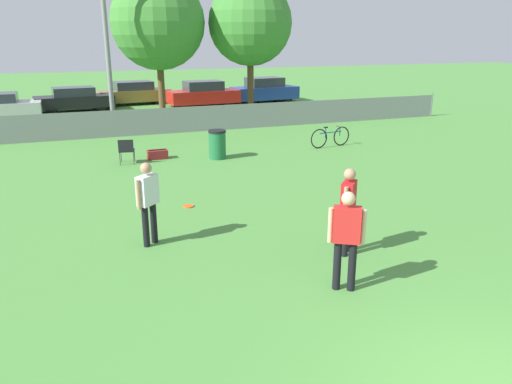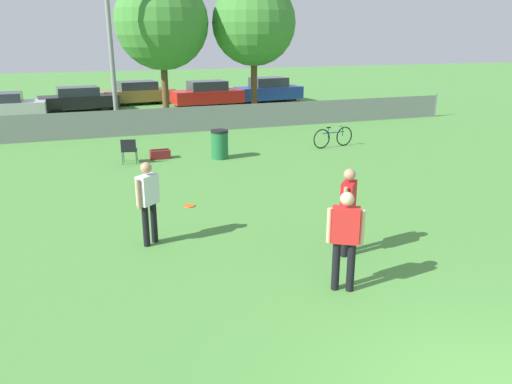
{
  "view_description": "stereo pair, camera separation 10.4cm",
  "coord_description": "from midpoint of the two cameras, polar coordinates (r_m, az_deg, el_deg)",
  "views": [
    {
      "loc": [
        -4.37,
        -3.17,
        4.01
      ],
      "look_at": [
        -1.06,
        5.66,
        1.05
      ],
      "focal_mm": 35.0,
      "sensor_mm": 36.0,
      "label": 1
    },
    {
      "loc": [
        -4.28,
        -3.21,
        4.01
      ],
      "look_at": [
        -1.06,
        5.66,
        1.05
      ],
      "focal_mm": 35.0,
      "sensor_mm": 36.0,
      "label": 2
    }
  ],
  "objects": [
    {
      "name": "fence_backline",
      "position": [
        21.9,
        -8.41,
        8.15
      ],
      "size": [
        26.72,
        0.07,
        1.21
      ],
      "color": "gray",
      "rests_on": "ground_plane"
    },
    {
      "name": "light_pole",
      "position": [
        22.63,
        -16.33,
        17.89
      ],
      "size": [
        0.9,
        0.36,
        7.43
      ],
      "color": "gray",
      "rests_on": "ground_plane"
    },
    {
      "name": "tree_near_pole",
      "position": [
        24.95,
        -10.62,
        18.5
      ],
      "size": [
        4.38,
        4.38,
        6.8
      ],
      "color": "brown",
      "rests_on": "ground_plane"
    },
    {
      "name": "tree_far_right",
      "position": [
        25.67,
        -0.11,
        18.72
      ],
      "size": [
        4.09,
        4.09,
        6.66
      ],
      "color": "brown",
      "rests_on": "ground_plane"
    },
    {
      "name": "player_receiver_white",
      "position": [
        9.98,
        -11.94,
        -0.57
      ],
      "size": [
        0.48,
        0.45,
        1.69
      ],
      "rotation": [
        0.0,
        0.0,
        0.71
      ],
      "color": "black",
      "rests_on": "ground_plane"
    },
    {
      "name": "player_thrower_red",
      "position": [
        8.11,
        10.52,
        -4.75
      ],
      "size": [
        0.53,
        0.41,
        1.69
      ],
      "rotation": [
        0.0,
        0.0,
        -0.54
      ],
      "color": "black",
      "rests_on": "ground_plane"
    },
    {
      "name": "player_defender_red",
      "position": [
        9.48,
        10.77,
        -1.48
      ],
      "size": [
        0.46,
        0.47,
        1.69
      ],
      "rotation": [
        0.0,
        0.0,
        0.84
      ],
      "color": "black",
      "rests_on": "ground_plane"
    },
    {
      "name": "frisbee_disc",
      "position": [
        12.37,
        -7.39,
        -1.57
      ],
      "size": [
        0.27,
        0.27,
        0.03
      ],
      "color": "#E5591E",
      "rests_on": "ground_plane"
    },
    {
      "name": "folding_chair_sideline",
      "position": [
        16.8,
        -14.14,
        4.79
      ],
      "size": [
        0.56,
        0.56,
        0.83
      ],
      "rotation": [
        0.0,
        0.0,
        2.95
      ],
      "color": "#333338",
      "rests_on": "ground_plane"
    },
    {
      "name": "bicycle_sideline",
      "position": [
        19.04,
        8.97,
        6.21
      ],
      "size": [
        1.76,
        0.44,
        0.78
      ],
      "rotation": [
        0.0,
        0.0,
        0.15
      ],
      "color": "black",
      "rests_on": "ground_plane"
    },
    {
      "name": "trash_bin",
      "position": [
        17.05,
        -3.99,
        5.47
      ],
      "size": [
        0.6,
        0.6,
        0.98
      ],
      "color": "#1E6638",
      "rests_on": "ground_plane"
    },
    {
      "name": "gear_bag_sideline",
      "position": [
        17.36,
        -10.74,
        4.27
      ],
      "size": [
        0.67,
        0.37,
        0.33
      ],
      "color": "maroon",
      "rests_on": "ground_plane"
    },
    {
      "name": "parked_car_dark",
      "position": [
        29.86,
        -19.52,
        9.99
      ],
      "size": [
        4.31,
        2.05,
        1.31
      ],
      "rotation": [
        0.0,
        0.0,
        0.09
      ],
      "color": "black",
      "rests_on": "ground_plane"
    },
    {
      "name": "parked_car_tan",
      "position": [
        31.86,
        -13.26,
        10.96
      ],
      "size": [
        4.42,
        2.17,
        1.38
      ],
      "rotation": [
        0.0,
        0.0,
        0.11
      ],
      "color": "black",
      "rests_on": "ground_plane"
    },
    {
      "name": "parked_car_red",
      "position": [
        30.43,
        -5.47,
        11.09
      ],
      "size": [
        4.27,
        1.94,
        1.46
      ],
      "rotation": [
        0.0,
        0.0,
        0.07
      ],
      "color": "black",
      "rests_on": "ground_plane"
    },
    {
      "name": "parked_car_blue",
      "position": [
        32.12,
        1.53,
        11.54
      ],
      "size": [
        4.32,
        2.1,
        1.52
      ],
      "rotation": [
        0.0,
        0.0,
        0.1
      ],
      "color": "black",
      "rests_on": "ground_plane"
    }
  ]
}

